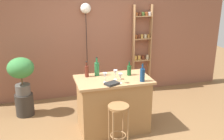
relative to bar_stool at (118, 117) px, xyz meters
name	(u,v)px	position (x,y,z in m)	size (l,w,h in m)	color
ground	(118,137)	(0.09, 0.31, -0.54)	(12.00, 12.00, 0.00)	brown
back_wall	(93,34)	(0.09, 2.26, 0.86)	(6.40, 0.10, 2.80)	#8C5642
kitchen_counter	(113,104)	(0.09, 0.61, -0.06)	(1.25, 0.73, 0.94)	#9E7042
bar_stool	(118,117)	(0.00, 0.00, 0.00)	(0.32, 0.32, 0.73)	#997047
spice_shelf	(142,49)	(1.20, 2.12, 0.49)	(0.43, 0.14, 2.02)	tan
plant_stool	(25,104)	(-1.42, 1.56, -0.32)	(0.35, 0.35, 0.43)	#2D2823
potted_plant	(21,71)	(-1.42, 1.56, 0.36)	(0.49, 0.44, 0.72)	#514C47
bottle_wine_red	(87,71)	(-0.31, 0.82, 0.50)	(0.07, 0.07, 0.27)	#5B2319
bottle_sauce_amber	(142,75)	(0.51, 0.35, 0.51)	(0.08, 0.08, 0.30)	navy
bottle_olive_oil	(129,70)	(0.40, 0.70, 0.49)	(0.07, 0.07, 0.24)	#194C23
bottle_spirits_clear	(97,69)	(-0.13, 0.83, 0.52)	(0.08, 0.08, 0.33)	#236638
wine_glass_left	(120,76)	(0.14, 0.37, 0.52)	(0.07, 0.07, 0.16)	silver
wine_glass_center	(105,75)	(-0.09, 0.47, 0.52)	(0.07, 0.07, 0.16)	silver
wine_glass_right	(115,73)	(0.11, 0.55, 0.52)	(0.07, 0.07, 0.16)	silver
cookbook	(112,84)	(0.00, 0.34, 0.42)	(0.21, 0.15, 0.04)	black
pendant_globe_light	(86,10)	(-0.06, 2.15, 1.40)	(0.22, 0.22, 2.07)	black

